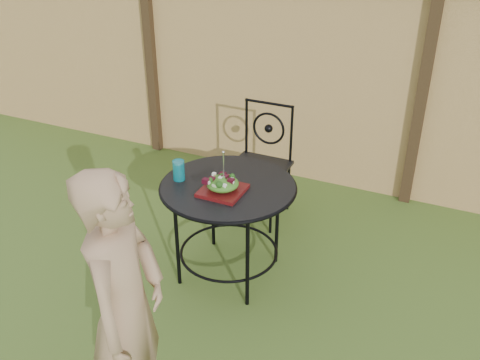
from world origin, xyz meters
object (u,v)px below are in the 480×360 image
(patio_chair, at_px, (261,160))
(salad_plate, at_px, (223,191))
(patio_table, at_px, (228,203))
(diner, at_px, (126,311))

(patio_chair, height_order, salad_plate, patio_chair)
(patio_table, distance_m, diner, 1.31)
(salad_plate, bearing_deg, patio_chair, 97.77)
(patio_chair, height_order, diner, diner)
(patio_table, xyz_separation_m, patio_chair, (-0.12, 0.85, -0.08))
(diner, bearing_deg, salad_plate, -7.69)
(patio_chair, xyz_separation_m, diner, (0.23, -2.15, 0.23))
(diner, relative_size, salad_plate, 5.44)
(patio_table, height_order, salad_plate, salad_plate)
(patio_table, bearing_deg, diner, -85.29)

